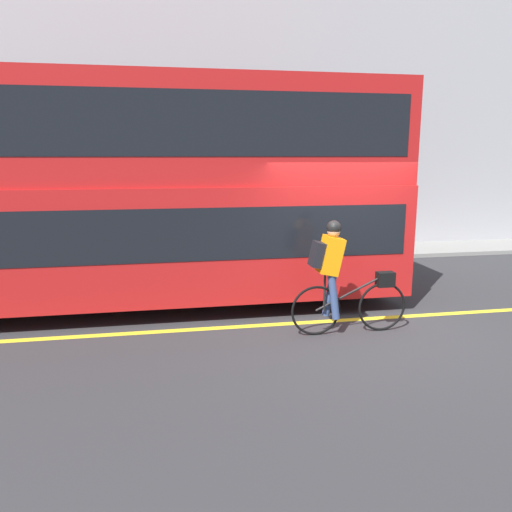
# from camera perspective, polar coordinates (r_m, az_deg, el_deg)

# --- Properties ---
(ground_plane) EXTENTS (80.00, 80.00, 0.00)m
(ground_plane) POSITION_cam_1_polar(r_m,az_deg,el_deg) (8.02, 10.83, -7.75)
(ground_plane) COLOR #2D2D30
(road_center_line) EXTENTS (50.00, 0.14, 0.01)m
(road_center_line) POSITION_cam_1_polar(r_m,az_deg,el_deg) (8.22, 10.25, -7.21)
(road_center_line) COLOR yellow
(road_center_line) RESTS_ON ground_plane
(sidewalk_curb) EXTENTS (60.00, 1.69, 0.10)m
(sidewalk_curb) POSITION_cam_1_polar(r_m,az_deg,el_deg) (13.05, 2.21, 0.17)
(sidewalk_curb) COLOR gray
(sidewalk_curb) RESTS_ON ground_plane
(building_facade) EXTENTS (60.00, 0.30, 8.26)m
(building_facade) POSITION_cam_1_polar(r_m,az_deg,el_deg) (13.86, 1.40, 17.78)
(building_facade) COLOR #9E9EA3
(building_facade) RESTS_ON ground_plane
(bus) EXTENTS (9.86, 2.61, 3.83)m
(bus) POSITION_cam_1_polar(r_m,az_deg,el_deg) (8.83, -16.38, 7.80)
(bus) COLOR black
(bus) RESTS_ON ground_plane
(cyclist_on_bike) EXTENTS (1.78, 0.32, 1.70)m
(cyclist_on_bike) POSITION_cam_1_polar(r_m,az_deg,el_deg) (7.36, 9.46, -2.07)
(cyclist_on_bike) COLOR black
(cyclist_on_bike) RESTS_ON ground_plane
(trash_bin) EXTENTS (0.49, 0.49, 0.97)m
(trash_bin) POSITION_cam_1_polar(r_m,az_deg,el_deg) (12.64, -3.97, 2.24)
(trash_bin) COLOR #515156
(trash_bin) RESTS_ON sidewalk_curb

